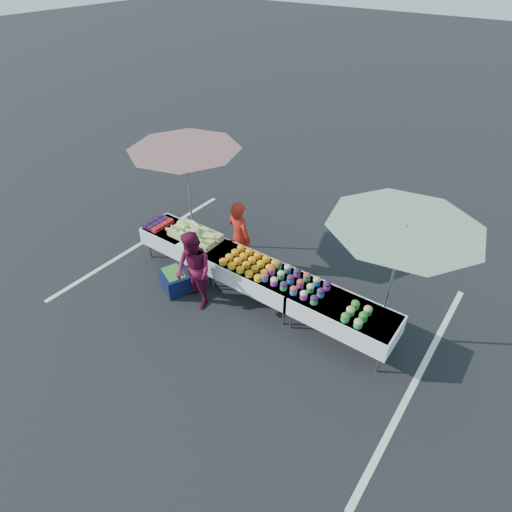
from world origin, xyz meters
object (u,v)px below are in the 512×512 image
Objects in this scene: table_right at (343,314)px; umbrella_left at (185,158)px; customer at (194,271)px; table_center at (256,274)px; vendor at (239,237)px; table_left at (186,241)px; umbrella_right at (402,237)px; storage_bin at (174,280)px.

umbrella_left reaches higher than table_right.
customer is 2.36m from umbrella_left.
table_center is 0.74× the size of umbrella_left.
table_left is at bearing 39.28° from vendor.
umbrella_left reaches higher than customer.
customer reaches higher than table_center.
customer is 3.64m from umbrella_right.
table_center is at bearing 180.00° from table_right.
vendor reaches higher than customer.
umbrella_left reaches higher than storage_bin.
vendor is 2.14× the size of storage_bin.
umbrella_left is 2.44m from storage_bin.
umbrella_left reaches higher than vendor.
table_left and table_right have the same top height.
table_center is 2.73m from umbrella_left.
umbrella_left is at bearing 121.81° from table_left.
umbrella_left reaches higher than table_center.
storage_bin is (0.34, -0.73, -0.38)m from table_left.
customer reaches higher than table_left.
table_left is at bearing -174.48° from umbrella_right.
vendor is at bearing 177.28° from umbrella_right.
vendor is 3.43m from umbrella_right.
vendor is 1.34m from customer.
table_right is at bearing 0.00° from table_center.
storage_bin is (0.72, -1.35, -1.90)m from umbrella_left.
umbrella_right reaches higher than customer.
customer is (-2.62, -0.79, 0.20)m from table_right.
umbrella_right reaches higher than umbrella_left.
umbrella_right is (0.54, 0.40, 1.54)m from table_right.
table_left is 1.27m from customer.
umbrella_right is (2.34, 0.40, 1.54)m from table_center.
umbrella_right is at bearing 9.70° from table_center.
table_left is 4.44m from umbrella_right.
table_right is at bearing -143.46° from umbrella_right.
storage_bin is at bearing -64.97° from table_left.
table_right reaches higher than storage_bin.
umbrella_right is (3.16, 1.19, 1.34)m from customer.
umbrella_left is (-3.98, 0.61, 1.52)m from table_right.
umbrella_left is 0.93× the size of umbrella_right.
table_center is (1.80, 0.00, 0.00)m from table_left.
umbrella_right is at bearing -2.68° from umbrella_left.
storage_bin is at bearing -61.78° from umbrella_left.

